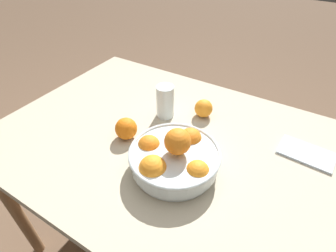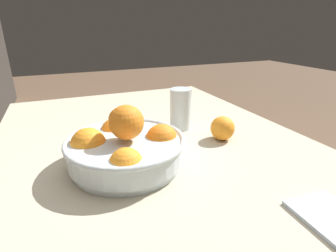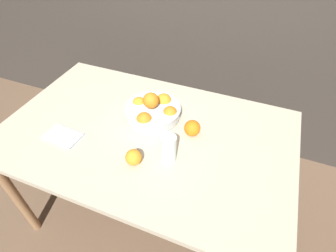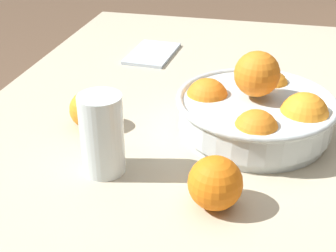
{
  "view_description": "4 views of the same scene",
  "coord_description": "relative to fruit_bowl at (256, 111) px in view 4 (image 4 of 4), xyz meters",
  "views": [
    {
      "loc": [
        -0.28,
        0.6,
        1.39
      ],
      "look_at": [
        0.08,
        0.01,
        0.83
      ],
      "focal_mm": 28.0,
      "sensor_mm": 36.0,
      "label": 1
    },
    {
      "loc": [
        -0.56,
        0.23,
        1.08
      ],
      "look_at": [
        0.08,
        -0.04,
        0.81
      ],
      "focal_mm": 28.0,
      "sensor_mm": 36.0,
      "label": 2
    },
    {
      "loc": [
        0.44,
        -0.81,
        1.66
      ],
      "look_at": [
        0.12,
        0.0,
        0.83
      ],
      "focal_mm": 28.0,
      "sensor_mm": 36.0,
      "label": 3
    },
    {
      "loc": [
        0.75,
        0.13,
        1.19
      ],
      "look_at": [
        0.08,
        -0.03,
        0.8
      ],
      "focal_mm": 50.0,
      "sensor_mm": 36.0,
      "label": 4
    }
  ],
  "objects": [
    {
      "name": "fruit_bowl",
      "position": [
        0.0,
        0.0,
        0.0
      ],
      "size": [
        0.28,
        0.28,
        0.15
      ],
      "color": "silver",
      "rests_on": "dining_table"
    },
    {
      "name": "juice_glass",
      "position": [
        0.17,
        -0.23,
        0.01
      ],
      "size": [
        0.07,
        0.07,
        0.13
      ],
      "color": "#F4A314",
      "rests_on": "dining_table"
    },
    {
      "name": "orange_loose_front",
      "position": [
        0.22,
        -0.04,
        -0.01
      ],
      "size": [
        0.08,
        0.08,
        0.08
      ],
      "primitive_type": "sphere",
      "color": "orange",
      "rests_on": "dining_table"
    },
    {
      "name": "dining_table",
      "position": [
        0.0,
        -0.11,
        -0.12
      ],
      "size": [
        1.42,
        0.89,
        0.76
      ],
      "color": "#B7AD93",
      "rests_on": "ground_plane"
    },
    {
      "name": "orange_loose_near_bowl",
      "position": [
        0.04,
        -0.3,
        -0.01
      ],
      "size": [
        0.07,
        0.07,
        0.07
      ],
      "primitive_type": "sphere",
      "color": "orange",
      "rests_on": "dining_table"
    },
    {
      "name": "napkin",
      "position": [
        -0.35,
        -0.29,
        -0.04
      ],
      "size": [
        0.18,
        0.12,
        0.01
      ],
      "primitive_type": "cube",
      "rotation": [
        0.0,
        0.0,
        -0.06
      ],
      "color": "silver",
      "rests_on": "dining_table"
    }
  ]
}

